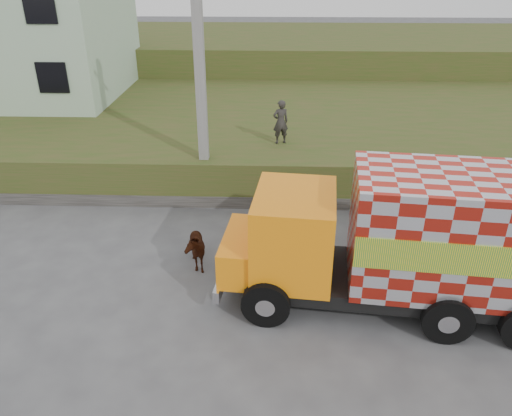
{
  "coord_description": "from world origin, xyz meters",
  "views": [
    {
      "loc": [
        1.23,
        -10.56,
        7.45
      ],
      "look_at": [
        0.8,
        1.47,
        1.3
      ],
      "focal_mm": 35.0,
      "sensor_mm": 36.0,
      "label": 1
    }
  ],
  "objects_px": {
    "cargo_truck": "(408,241)",
    "utility_pole": "(200,79)",
    "pedestrian": "(281,122)",
    "cow": "(193,247)"
  },
  "relations": [
    {
      "from": "cargo_truck",
      "to": "pedestrian",
      "type": "xyz_separation_m",
      "value": [
        -2.8,
        7.04,
        0.53
      ]
    },
    {
      "from": "cow",
      "to": "pedestrian",
      "type": "xyz_separation_m",
      "value": [
        2.32,
        5.56,
        1.71
      ]
    },
    {
      "from": "utility_pole",
      "to": "pedestrian",
      "type": "height_order",
      "value": "utility_pole"
    },
    {
      "from": "cargo_truck",
      "to": "utility_pole",
      "type": "bearing_deg",
      "value": 140.07
    },
    {
      "from": "utility_pole",
      "to": "pedestrian",
      "type": "xyz_separation_m",
      "value": [
        2.49,
        1.57,
        -1.81
      ]
    },
    {
      "from": "cow",
      "to": "cargo_truck",
      "type": "bearing_deg",
      "value": -33.63
    },
    {
      "from": "cargo_truck",
      "to": "cow",
      "type": "bearing_deg",
      "value": 169.95
    },
    {
      "from": "pedestrian",
      "to": "cargo_truck",
      "type": "bearing_deg",
      "value": 92.7
    },
    {
      "from": "utility_pole",
      "to": "cargo_truck",
      "type": "bearing_deg",
      "value": -45.96
    },
    {
      "from": "cargo_truck",
      "to": "cow",
      "type": "xyz_separation_m",
      "value": [
        -5.12,
        1.48,
        -1.18
      ]
    }
  ]
}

